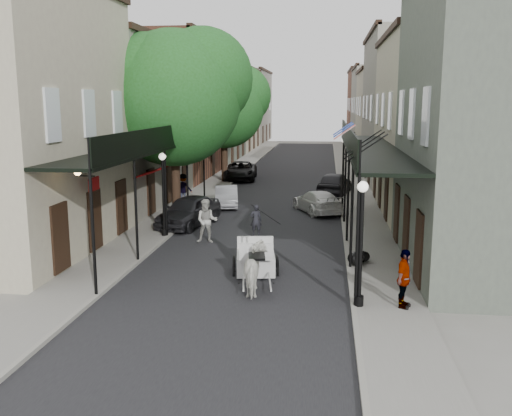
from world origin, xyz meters
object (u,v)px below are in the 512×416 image
(lamppost_left, at_px, (163,193))
(carriage, at_px, (255,243))
(car_right_far, at_px, (334,183))
(lamppost_right_far, at_px, (343,166))
(horse, at_px, (257,269))
(pedestrian_walking, at_px, (207,221))
(tree_near, at_px, (182,92))
(pedestrian_sidewalk_right, at_px, (404,279))
(pedestrian_sidewalk_left, at_px, (183,188))
(car_left_mid, at_px, (226,196))
(lamppost_right_near, at_px, (361,242))
(car_right_near, at_px, (317,202))
(car_left_near, at_px, (189,211))
(car_left_far, at_px, (241,171))
(tree_far, at_px, (229,104))

(lamppost_left, bearing_deg, carriage, -43.69)
(car_right_far, bearing_deg, lamppost_left, 69.82)
(lamppost_right_far, distance_m, horse, 19.19)
(pedestrian_walking, bearing_deg, lamppost_left, 157.73)
(tree_near, height_order, pedestrian_sidewalk_right, tree_near)
(pedestrian_sidewalk_left, relative_size, car_left_mid, 0.46)
(car_right_far, bearing_deg, tree_near, 58.99)
(lamppost_left, height_order, car_right_far, lamppost_left)
(lamppost_left, relative_size, horse, 2.00)
(lamppost_right_near, relative_size, car_left_mid, 1.01)
(pedestrian_sidewalk_right, xyz_separation_m, car_left_mid, (-8.07, 16.00, -0.39))
(pedestrian_sidewalk_right, distance_m, car_right_near, 15.07)
(pedestrian_sidewalk_left, xyz_separation_m, car_right_near, (8.01, -1.76, -0.35))
(pedestrian_sidewalk_right, bearing_deg, lamppost_left, 71.17)
(lamppost_left, bearing_deg, car_right_near, 45.45)
(carriage, xyz_separation_m, car_left_near, (-4.18, 7.02, -0.26))
(pedestrian_walking, xyz_separation_m, car_left_far, (-1.57, 20.09, -0.25))
(pedestrian_sidewalk_right, bearing_deg, car_left_mid, 48.12)
(car_left_far, bearing_deg, tree_far, -120.37)
(carriage, bearing_deg, horse, -90.00)
(horse, bearing_deg, lamppost_right_near, 152.42)
(carriage, relative_size, car_left_far, 0.51)
(pedestrian_sidewalk_right, distance_m, car_left_far, 28.92)
(tree_near, bearing_deg, car_left_mid, 68.57)
(horse, bearing_deg, car_left_far, -88.46)
(car_left_mid, xyz_separation_m, car_left_far, (-0.90, 11.50, 0.11))
(tree_far, distance_m, pedestrian_sidewalk_right, 28.30)
(pedestrian_walking, xyz_separation_m, car_right_near, (4.63, 7.40, -0.35))
(lamppost_left, height_order, car_left_near, lamppost_left)
(tree_near, height_order, lamppost_left, tree_near)
(pedestrian_walking, relative_size, car_right_near, 0.45)
(pedestrian_walking, bearing_deg, car_left_near, 110.21)
(tree_far, height_order, pedestrian_sidewalk_left, tree_far)
(carriage, height_order, car_left_mid, carriage)
(car_right_far, bearing_deg, car_left_near, 65.89)
(tree_far, xyz_separation_m, horse, (5.17, -25.06, -5.05))
(car_left_far, bearing_deg, car_right_near, -68.25)
(tree_near, xyz_separation_m, pedestrian_walking, (2.17, -4.77, -5.53))
(lamppost_left, bearing_deg, pedestrian_sidewalk_right, -40.20)
(tree_far, distance_m, car_right_near, 14.26)
(car_left_near, relative_size, car_left_mid, 1.22)
(tree_near, height_order, tree_far, tree_near)
(lamppost_right_near, height_order, car_right_far, lamppost_right_near)
(tree_far, distance_m, carriage, 23.65)
(carriage, height_order, car_right_far, carriage)
(lamppost_right_far, bearing_deg, car_right_near, -106.11)
(tree_near, xyz_separation_m, tree_far, (-0.05, 14.00, -0.65))
(lamppost_right_near, xyz_separation_m, pedestrian_sidewalk_left, (-9.51, 16.57, -1.08))
(tree_near, distance_m, tree_far, 14.02)
(tree_near, height_order, car_left_mid, tree_near)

